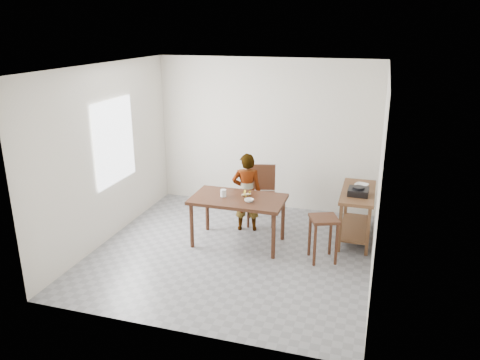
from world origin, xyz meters
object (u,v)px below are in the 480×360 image
(dining_chair, at_px, (261,196))
(prep_counter, at_px, (356,215))
(dining_table, at_px, (238,221))
(child, at_px, (247,192))
(stool, at_px, (323,239))

(dining_chair, bearing_deg, prep_counter, -18.63)
(dining_table, distance_m, dining_chair, 0.87)
(dining_table, height_order, child, child)
(dining_table, height_order, dining_chair, dining_chair)
(dining_table, distance_m, child, 0.60)
(prep_counter, bearing_deg, dining_chair, 174.36)
(dining_chair, height_order, stool, dining_chair)
(dining_table, xyz_separation_m, stool, (1.31, -0.17, -0.04))
(dining_table, bearing_deg, child, 92.08)
(child, bearing_deg, dining_chair, -131.99)
(child, relative_size, dining_chair, 1.33)
(child, bearing_deg, prep_counter, 169.40)
(stool, bearing_deg, prep_counter, 64.94)
(child, distance_m, dining_chair, 0.39)
(prep_counter, relative_size, stool, 1.82)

